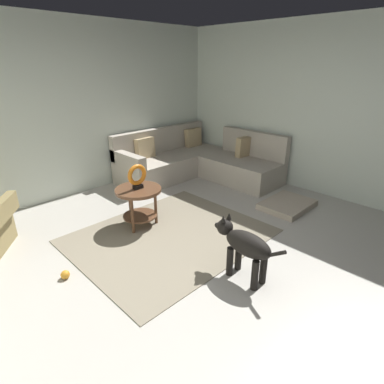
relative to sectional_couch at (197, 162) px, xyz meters
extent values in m
cube|color=#B7B2A8|center=(-1.99, -2.01, -0.34)|extent=(6.00, 6.00, 0.10)
cube|color=silver|center=(-1.99, 0.93, 1.06)|extent=(6.00, 0.12, 2.70)
cube|color=silver|center=(0.95, -2.01, 1.06)|extent=(0.12, 6.00, 2.70)
cube|color=gray|center=(-1.84, -1.31, -0.29)|extent=(2.30, 1.90, 0.01)
cube|color=#B2A899|center=(-0.26, 0.39, -0.08)|extent=(2.20, 0.85, 0.42)
cube|color=#B2A899|center=(-0.26, 0.75, 0.36)|extent=(2.20, 0.14, 0.46)
cube|color=#B2A899|center=(0.41, -0.73, -0.08)|extent=(0.85, 1.40, 0.42)
cube|color=#B2A899|center=(0.77, -0.73, 0.36)|extent=(0.14, 1.40, 0.46)
cube|color=#B2A899|center=(-1.28, 0.39, 0.24)|extent=(0.16, 0.85, 0.22)
cube|color=tan|center=(0.49, 0.60, 0.30)|extent=(0.38, 0.15, 0.39)
cube|color=tan|center=(-0.76, 0.60, 0.30)|extent=(0.39, 0.17, 0.39)
cube|color=tan|center=(0.62, -0.63, 0.30)|extent=(0.39, 0.17, 0.38)
cube|color=olive|center=(-3.35, -0.20, 0.22)|extent=(0.44, 0.54, 0.22)
cylinder|color=brown|center=(-1.94, -0.82, 0.23)|extent=(0.60, 0.60, 0.04)
cylinder|color=brown|center=(-1.94, -0.82, -0.14)|extent=(0.45, 0.45, 0.02)
cylinder|color=brown|center=(-1.94, -0.61, -0.04)|extent=(0.04, 0.04, 0.50)
cylinder|color=brown|center=(-2.12, -0.93, -0.04)|extent=(0.04, 0.04, 0.50)
cylinder|color=brown|center=(-1.75, -0.93, -0.04)|extent=(0.04, 0.04, 0.50)
cube|color=black|center=(-1.94, -0.82, 0.27)|extent=(0.12, 0.08, 0.05)
torus|color=orange|center=(-1.94, -0.82, 0.44)|extent=(0.28, 0.06, 0.28)
cube|color=#B2A38E|center=(-0.01, -1.93, -0.25)|extent=(0.80, 0.60, 0.09)
cylinder|color=black|center=(-1.91, -2.34, -0.13)|extent=(0.07, 0.07, 0.32)
cylinder|color=black|center=(-1.77, -2.34, -0.13)|extent=(0.07, 0.07, 0.32)
cylinder|color=black|center=(-1.92, -2.65, -0.13)|extent=(0.07, 0.07, 0.32)
cylinder|color=black|center=(-1.78, -2.65, -0.13)|extent=(0.07, 0.07, 0.32)
ellipsoid|color=black|center=(-1.85, -2.50, 0.11)|extent=(0.23, 0.53, 0.24)
sphere|color=black|center=(-1.84, -2.20, 0.18)|extent=(0.17, 0.17, 0.17)
ellipsoid|color=black|center=(-1.84, -2.12, 0.16)|extent=(0.07, 0.12, 0.07)
cone|color=black|center=(-1.88, -2.20, 0.30)|extent=(0.06, 0.06, 0.07)
cone|color=black|center=(-1.79, -2.21, 0.30)|extent=(0.06, 0.06, 0.07)
cylinder|color=black|center=(-1.85, -2.81, 0.15)|extent=(0.04, 0.20, 0.16)
sphere|color=orange|center=(-3.15, -1.20, -0.25)|extent=(0.09, 0.09, 0.09)
camera|label=1|loc=(-4.07, -3.96, 1.75)|focal=29.09mm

